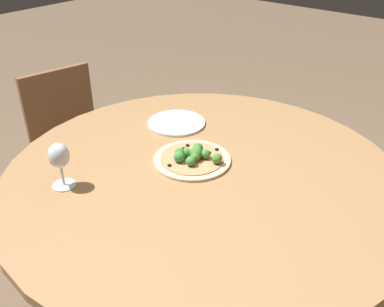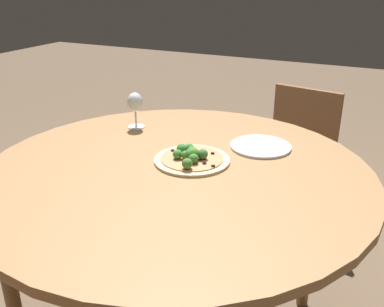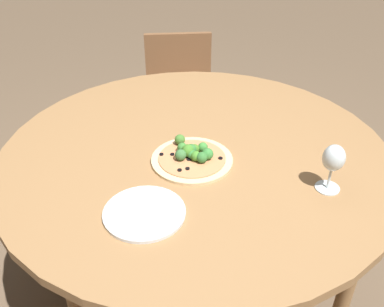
# 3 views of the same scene
# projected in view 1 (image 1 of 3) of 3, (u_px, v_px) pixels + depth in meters

# --- Properties ---
(dining_table) EXTENTS (1.34, 1.34, 0.78)m
(dining_table) POSITION_uv_depth(u_px,v_px,m) (203.00, 186.00, 1.46)
(dining_table) COLOR olive
(dining_table) RESTS_ON ground_plane
(chair_2) EXTENTS (0.47, 0.47, 0.81)m
(chair_2) POSITION_uv_depth(u_px,v_px,m) (74.00, 142.00, 2.29)
(chair_2) COLOR brown
(chair_2) RESTS_ON ground_plane
(pizza) EXTENTS (0.27, 0.27, 0.06)m
(pizza) POSITION_uv_depth(u_px,v_px,m) (193.00, 158.00, 1.48)
(pizza) COLOR #DBBC89
(pizza) RESTS_ON dining_table
(wine_glass) EXTENTS (0.07, 0.07, 0.15)m
(wine_glass) POSITION_uv_depth(u_px,v_px,m) (59.00, 157.00, 1.31)
(wine_glass) COLOR silver
(wine_glass) RESTS_ON dining_table
(plate_near) EXTENTS (0.23, 0.23, 0.01)m
(plate_near) POSITION_uv_depth(u_px,v_px,m) (177.00, 123.00, 1.73)
(plate_near) COLOR silver
(plate_near) RESTS_ON dining_table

